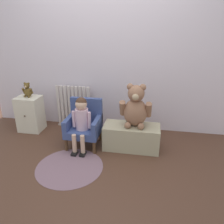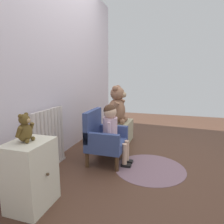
% 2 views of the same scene
% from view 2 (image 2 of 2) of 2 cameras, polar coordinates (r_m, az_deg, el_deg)
% --- Properties ---
extents(ground_plane, '(6.00, 6.00, 0.00)m').
position_cam_2_polar(ground_plane, '(2.56, 8.90, -13.46)').
color(ground_plane, '#4F3224').
extents(back_wall, '(3.80, 0.05, 2.40)m').
position_cam_2_polar(back_wall, '(2.72, -14.56, 13.69)').
color(back_wall, silver).
rests_on(back_wall, ground_plane).
extents(radiator, '(0.56, 0.05, 0.67)m').
position_cam_2_polar(radiator, '(2.33, -17.45, -7.53)').
color(radiator, beige).
rests_on(radiator, ground_plane).
extents(small_dresser, '(0.35, 0.31, 0.54)m').
position_cam_2_polar(small_dresser, '(1.76, -22.13, -16.23)').
color(small_dresser, beige).
rests_on(small_dresser, ground_plane).
extents(child_armchair, '(0.44, 0.42, 0.63)m').
position_cam_2_polar(child_armchair, '(2.40, -2.53, -7.37)').
color(child_armchair, '#3A4A7F').
rests_on(child_armchair, ground_plane).
extents(child_figure, '(0.25, 0.35, 0.71)m').
position_cam_2_polar(child_figure, '(2.32, -0.01, -3.96)').
color(child_figure, beige).
rests_on(child_figure, ground_plane).
extents(low_bench, '(0.73, 0.33, 0.33)m').
position_cam_2_polar(low_bench, '(3.02, 1.62, -6.20)').
color(low_bench, tan).
rests_on(low_bench, ground_plane).
extents(large_teddy_bear, '(0.41, 0.29, 0.56)m').
position_cam_2_polar(large_teddy_bear, '(2.97, 1.43, 1.60)').
color(large_teddy_bear, '#93664C').
rests_on(large_teddy_bear, low_bench).
extents(small_teddy_bear, '(0.16, 0.11, 0.22)m').
position_cam_2_polar(small_teddy_bear, '(1.64, -23.65, -4.52)').
color(small_teddy_bear, brown).
rests_on(small_teddy_bear, small_dresser).
extents(floor_rug, '(0.79, 0.79, 0.01)m').
position_cam_2_polar(floor_rug, '(2.37, 10.77, -15.52)').
color(floor_rug, slate).
rests_on(floor_rug, ground_plane).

